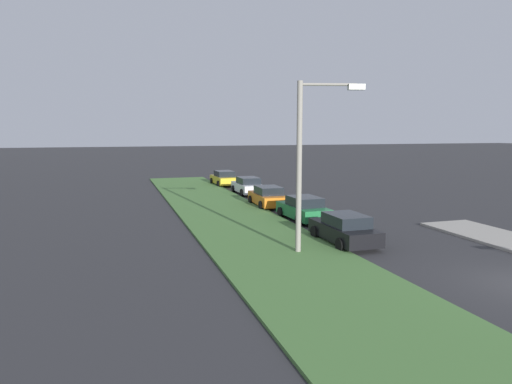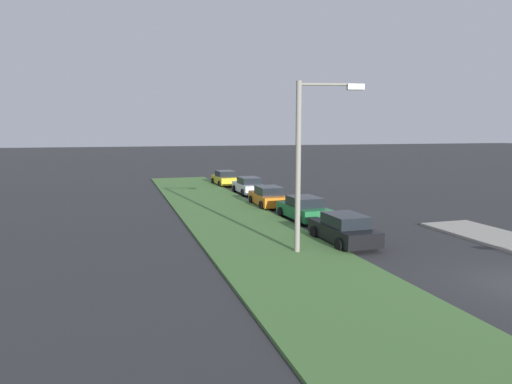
% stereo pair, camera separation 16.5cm
% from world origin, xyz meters
% --- Properties ---
extents(grass_median, '(60.00, 6.00, 0.12)m').
position_xyz_m(grass_median, '(10.00, 7.04, 0.06)').
color(grass_median, '#477238').
rests_on(grass_median, ground).
extents(parked_car_black, '(4.31, 2.04, 1.47)m').
position_xyz_m(parked_car_black, '(7.43, 3.37, 0.72)').
color(parked_car_black, black).
rests_on(parked_car_black, ground).
extents(parked_car_green, '(4.37, 2.15, 1.47)m').
position_xyz_m(parked_car_green, '(13.38, 2.95, 0.72)').
color(parked_car_green, '#1E6B38').
rests_on(parked_car_green, ground).
extents(parked_car_orange, '(4.34, 2.10, 1.47)m').
position_xyz_m(parked_car_orange, '(18.82, 3.37, 0.72)').
color(parked_car_orange, orange).
rests_on(parked_car_orange, ground).
extents(parked_car_white, '(4.32, 2.05, 1.47)m').
position_xyz_m(parked_car_white, '(25.50, 2.90, 0.72)').
color(parked_car_white, silver).
rests_on(parked_car_white, ground).
extents(parked_car_yellow, '(4.35, 2.12, 1.47)m').
position_xyz_m(parked_car_yellow, '(32.20, 3.41, 0.72)').
color(parked_car_yellow, gold).
rests_on(parked_car_yellow, ground).
extents(streetlight, '(0.98, 2.83, 7.50)m').
position_xyz_m(streetlight, '(6.29, 5.87, 4.39)').
color(streetlight, gray).
rests_on(streetlight, ground).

